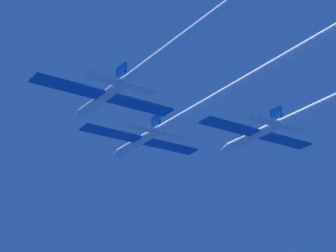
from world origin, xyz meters
TOP-DOWN VIEW (x-y plane):
  - jet_lead at (-0.56, -19.93)m, footprint 20.39×67.04m
  - jet_left_wing at (-13.58, -32.96)m, footprint 20.39×68.91m
  - jet_right_wing at (12.56, -29.23)m, footprint 20.39×59.10m

SIDE VIEW (x-z plane):
  - jet_left_wing at x=-13.58m, z-range -2.57..0.81m
  - jet_right_wing at x=12.56m, z-range -2.55..0.83m
  - jet_lead at x=-0.56m, z-range -2.28..1.10m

